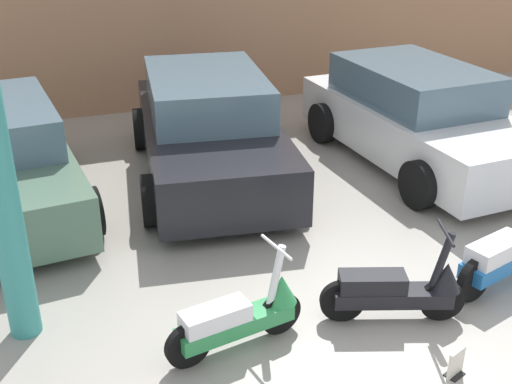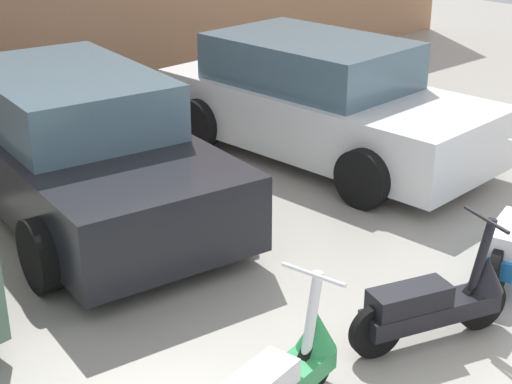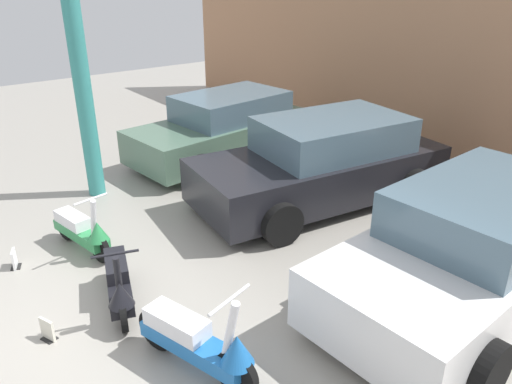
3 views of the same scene
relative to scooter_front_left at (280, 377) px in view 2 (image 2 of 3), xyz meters
name	(u,v)px [view 2 (image 2 of 3)]	position (x,y,z in m)	size (l,w,h in m)	color
scooter_front_left	(280,377)	(0.00, 0.00, 0.00)	(1.34, 0.54, 0.94)	black
scooter_front_right	(438,301)	(1.53, -0.13, 0.01)	(1.33, 0.68, 0.96)	black
car_rear_center	(76,147)	(0.81, 3.85, 0.36)	(2.50, 4.47, 1.45)	black
car_rear_right	(321,101)	(3.89, 3.32, 0.35)	(2.22, 4.31, 1.43)	white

